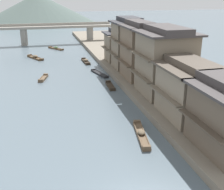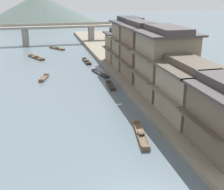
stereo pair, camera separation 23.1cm
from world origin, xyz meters
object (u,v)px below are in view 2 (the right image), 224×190
boat_midriver_upstream (87,61)px  house_waterfront_second (190,90)px  boat_midriver_drifting (141,135)px  house_waterfront_narrow (139,51)px  boat_upstream_distant (44,78)px  stone_bridge (59,30)px  boat_moored_nearest (100,74)px  house_waterfront_far (129,43)px  house_waterfront_tall (165,62)px  boat_moored_second (36,57)px  house_waterfront_end (120,45)px  boat_moored_far (111,86)px  boat_moored_third (57,48)px

boat_midriver_upstream → house_waterfront_second: 31.66m
boat_midriver_drifting → house_waterfront_narrow: bearing=72.3°
boat_midriver_drifting → boat_midriver_upstream: size_ratio=1.16×
boat_upstream_distant → stone_bridge: (4.93, 33.79, 3.56)m
boat_moored_nearest → house_waterfront_narrow: 9.23m
house_waterfront_far → house_waterfront_tall: bearing=-88.4°
boat_midriver_drifting → house_waterfront_far: size_ratio=0.67×
boat_moored_nearest → boat_moored_second: boat_moored_second is taller
boat_midriver_upstream → house_waterfront_tall: house_waterfront_tall is taller
house_waterfront_tall → house_waterfront_end: bearing=91.5°
boat_moored_far → boat_upstream_distant: 11.73m
house_waterfront_end → house_waterfront_second: bearing=-89.6°
boat_moored_second → house_waterfront_far: 22.68m
boat_moored_nearest → boat_midriver_upstream: boat_midriver_upstream is taller
house_waterfront_end → boat_upstream_distant: bearing=-154.9°
boat_moored_second → boat_midriver_upstream: bearing=-31.9°
boat_upstream_distant → house_waterfront_end: 16.75m
boat_upstream_distant → stone_bridge: size_ratio=0.13×
boat_moored_nearest → boat_upstream_distant: size_ratio=1.48×
house_waterfront_far → house_waterfront_second: bearing=-89.8°
boat_moored_far → house_waterfront_far: bearing=56.2°
house_waterfront_tall → house_waterfront_narrow: same height
boat_moored_second → stone_bridge: stone_bridge is taller
boat_moored_far → house_waterfront_narrow: bearing=14.7°
boat_moored_third → boat_upstream_distant: 26.31m
boat_moored_nearest → boat_moored_far: bearing=-89.0°
boat_midriver_drifting → boat_upstream_distant: (-8.88, 22.64, -0.05)m
boat_moored_second → boat_moored_far: 25.46m
boat_upstream_distant → house_waterfront_narrow: (14.38, -5.41, 4.92)m
boat_midriver_drifting → house_waterfront_far: 25.05m
boat_moored_third → boat_moored_far: (5.90, -32.69, -0.06)m
boat_moored_far → boat_upstream_distant: size_ratio=1.07×
boat_upstream_distant → boat_midriver_upstream: bearing=49.5°
boat_moored_third → house_waterfront_far: bearing=-65.9°
house_waterfront_narrow → house_waterfront_tall: bearing=-83.1°
house_waterfront_narrow → house_waterfront_end: size_ratio=1.42×
boat_moored_third → boat_midriver_upstream: size_ratio=0.96×
boat_moored_second → boat_midriver_drifting: size_ratio=0.96×
stone_bridge → boat_upstream_distant: bearing=-98.3°
boat_upstream_distant → house_waterfront_end: (14.81, 6.94, 3.63)m
boat_moored_nearest → house_waterfront_far: (5.36, 0.50, 4.98)m
boat_upstream_distant → house_waterfront_far: 15.74m
house_waterfront_second → house_waterfront_far: (-0.07, 21.83, 1.32)m
house_waterfront_tall → stone_bridge: size_ratio=0.30×
boat_midriver_upstream → stone_bridge: size_ratio=0.17×
boat_midriver_drifting → house_waterfront_far: (6.02, 23.82, 4.88)m
boat_upstream_distant → house_waterfront_second: 25.76m
boat_midriver_upstream → boat_upstream_distant: boat_midriver_upstream is taller
boat_moored_far → house_waterfront_end: 14.97m
house_waterfront_far → boat_midriver_upstream: bearing=124.6°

